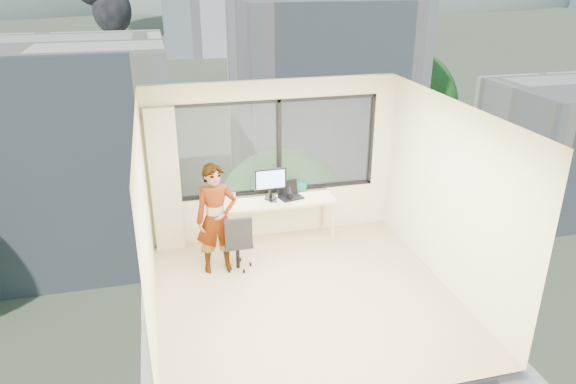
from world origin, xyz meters
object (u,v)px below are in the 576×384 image
object	(u,v)px
desk	(278,221)
handbag	(300,186)
chair	(237,240)
person	(216,219)
monitor	(271,184)
laptop	(291,191)
game_console	(226,197)

from	to	relation	value
desk	handbag	distance (m)	0.67
chair	desk	bearing A→B (deg)	40.98
desk	person	distance (m)	1.31
person	monitor	distance (m)	1.20
chair	person	xyz separation A→B (m)	(-0.28, 0.03, 0.37)
chair	laptop	distance (m)	1.27
handbag	game_console	bearing A→B (deg)	-176.92
monitor	laptop	distance (m)	0.36
person	handbag	world-z (taller)	person
desk	laptop	xyz separation A→B (m)	(0.22, 0.01, 0.49)
person	monitor	world-z (taller)	person
desk	chair	xyz separation A→B (m)	(-0.77, -0.67, 0.08)
chair	handbag	world-z (taller)	handbag
desk	handbag	world-z (taller)	handbag
person	handbag	xyz separation A→B (m)	(1.48, 0.87, 0.01)
monitor	laptop	xyz separation A→B (m)	(0.32, -0.06, -0.14)
desk	chair	bearing A→B (deg)	-139.27
chair	monitor	xyz separation A→B (m)	(0.67, 0.74, 0.55)
monitor	handbag	bearing A→B (deg)	15.17
laptop	handbag	world-z (taller)	laptop
chair	game_console	bearing A→B (deg)	91.91
person	game_console	size ratio (longest dim) A/B	5.73
desk	game_console	distance (m)	0.93
laptop	handbag	bearing A→B (deg)	32.23
chair	person	size ratio (longest dim) A/B	0.55
monitor	laptop	size ratio (longest dim) A/B	1.35
game_console	handbag	world-z (taller)	handbag
monitor	chair	bearing A→B (deg)	-134.14
monitor	game_console	bearing A→B (deg)	165.81
game_console	handbag	xyz separation A→B (m)	(1.23, 0.01, 0.06)
game_console	desk	bearing A→B (deg)	-0.23
chair	laptop	size ratio (longest dim) A/B	2.40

